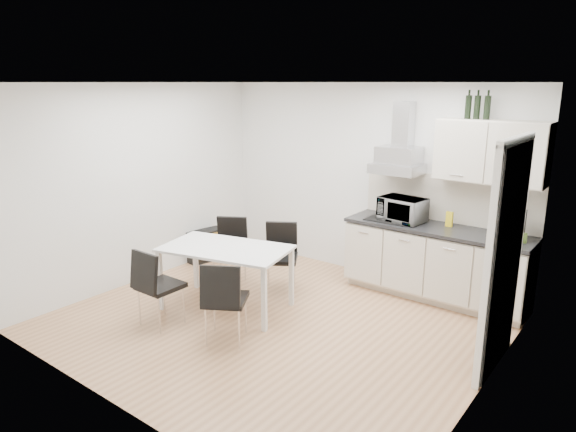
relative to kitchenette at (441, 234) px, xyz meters
The scene contains 15 objects.
ground 2.26m from the kitchenette, 124.47° to the right, with size 4.50×4.50×0.00m, color tan.
wall_back 1.31m from the kitchenette, 167.44° to the left, with size 4.50×0.10×2.60m, color silver.
wall_front 3.95m from the kitchenette, 107.69° to the right, with size 4.50×0.10×2.60m, color silver.
wall_left 3.88m from the kitchenette, 153.25° to the right, with size 0.10×4.00×2.60m, color silver.
wall_right 2.09m from the kitchenette, 58.60° to the right, with size 0.10×4.00×2.60m, color silver.
ceiling 2.75m from the kitchenette, 124.47° to the right, with size 4.50×4.50×0.00m, color white.
doorway 1.58m from the kitchenette, 49.30° to the right, with size 0.08×1.04×2.10m, color white.
kitchenette is the anchor object (origin of this frame).
dining_table 2.59m from the kitchenette, 136.71° to the right, with size 1.60×1.14×0.75m.
chair_far_left 2.69m from the kitchenette, 152.52° to the right, with size 0.44×0.50×0.88m, color black, non-canonical shape.
chair_far_right 2.00m from the kitchenette, 148.42° to the right, with size 0.44×0.50×0.88m, color black, non-canonical shape.
chair_near_left 3.34m from the kitchenette, 130.38° to the right, with size 0.44×0.50×0.88m, color black, non-canonical shape.
chair_near_right 2.74m from the kitchenette, 119.42° to the right, with size 0.44×0.50×0.88m, color black, non-canonical shape.
guitar_amp 3.44m from the kitchenette, 167.12° to the right, with size 0.34×0.60×0.47m.
floor_speaker 2.75m from the kitchenette, behind, with size 0.16×0.14×0.27m, color black.
Camera 1 is at (3.31, -4.10, 2.60)m, focal length 32.00 mm.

